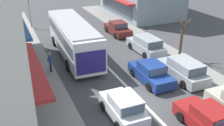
{
  "coord_description": "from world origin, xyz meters",
  "views": [
    {
      "loc": [
        -7.58,
        -12.96,
        9.41
      ],
      "look_at": [
        -0.39,
        3.62,
        1.2
      ],
      "focal_mm": 42.0,
      "sensor_mm": 36.0,
      "label": 1
    }
  ],
  "objects": [
    {
      "name": "ground_plane",
      "position": [
        0.0,
        0.0,
        0.0
      ],
      "size": [
        140.0,
        140.0,
        0.0
      ],
      "primitive_type": "plane",
      "color": "#3F3F42"
    },
    {
      "name": "kerb_right",
      "position": [
        6.2,
        6.0,
        0.06
      ],
      "size": [
        2.8,
        44.0,
        0.12
      ],
      "primitive_type": "cube",
      "color": "gray",
      "rests_on": "ground"
    },
    {
      "name": "parked_sedan_kerb_rear",
      "position": [
        4.46,
        13.14,
        0.66
      ],
      "size": [
        1.9,
        4.2,
        1.47
      ],
      "color": "#561E19",
      "rests_on": "ground"
    },
    {
      "name": "hatchback_adjacent_lane_trail",
      "position": [
        -1.84,
        -1.43,
        0.71
      ],
      "size": [
        1.82,
        3.7,
        1.54
      ],
      "color": "silver",
      "rests_on": "ground"
    },
    {
      "name": "street_tree_right",
      "position": [
        6.6,
        4.48,
        1.89
      ],
      "size": [
        1.61,
        1.69,
        4.1
      ],
      "color": "brown",
      "rests_on": "ground"
    },
    {
      "name": "city_bus",
      "position": [
        -1.87,
        8.98,
        1.88
      ],
      "size": [
        3.01,
        10.94,
        3.23
      ],
      "color": "silver",
      "rests_on": "ground"
    },
    {
      "name": "parked_wagon_kerb_second",
      "position": [
        4.47,
        1.23,
        0.75
      ],
      "size": [
        1.97,
        4.51,
        1.58
      ],
      "color": "#9EA3A8",
      "rests_on": "ground"
    },
    {
      "name": "lane_centre_line",
      "position": [
        0.0,
        4.0,
        0.0
      ],
      "size": [
        0.2,
        28.0,
        0.01
      ],
      "primitive_type": "cube",
      "color": "silver",
      "rests_on": "ground"
    },
    {
      "name": "sedan_behind_bus_mid",
      "position": [
        1.91,
        -4.36,
        0.66
      ],
      "size": [
        1.95,
        4.23,
        1.47
      ],
      "color": "maroon",
      "rests_on": "ground"
    },
    {
      "name": "parked_wagon_kerb_third",
      "position": [
        4.6,
        7.02,
        0.75
      ],
      "size": [
        2.03,
        4.55,
        1.58
      ],
      "color": "#9EA3A8",
      "rests_on": "ground"
    },
    {
      "name": "sidewalk_left",
      "position": [
        -6.8,
        6.0,
        0.07
      ],
      "size": [
        5.2,
        44.0,
        0.14
      ],
      "primitive_type": "cube",
      "color": "gray",
      "rests_on": "ground"
    },
    {
      "name": "sedan_adjacent_lane_lead",
      "position": [
        2.02,
        1.9,
        0.66
      ],
      "size": [
        1.91,
        4.2,
        1.47
      ],
      "color": "navy",
      "rests_on": "ground"
    },
    {
      "name": "traffic_light_downstreet",
      "position": [
        -4.26,
        19.66,
        2.85
      ],
      "size": [
        0.33,
        0.24,
        4.2
      ],
      "color": "gray",
      "rests_on": "ground"
    },
    {
      "name": "pedestrian_with_handbag_near",
      "position": [
        -4.58,
        6.22,
        1.07
      ],
      "size": [
        0.25,
        0.65,
        1.63
      ],
      "color": "#232838",
      "rests_on": "sidewalk_left"
    }
  ]
}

